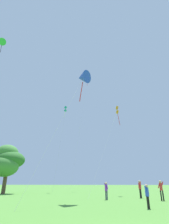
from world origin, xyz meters
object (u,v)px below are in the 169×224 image
Objects in this scene: kite_green_small at (2,42)px; person_in_red_shirt at (106,189)px; kite_pink_low at (86,89)px; person_child_small at (147,194)px; person_far_back at (140,187)px; kite_orange_box at (117,111)px; kite_teal_box at (65,110)px; kite_blue_delta at (83,78)px; person_near_tree at (161,188)px; tree_right_cluster at (7,161)px.

kite_green_small is 16.41× the size of person_in_red_shirt.
kite_pink_low is 33.91m from person_in_red_shirt.
kite_green_small is 31.02m from person_in_red_shirt.
person_child_small is 9.08m from person_far_back.
kite_orange_box is at bearing 78.15° from person_in_red_shirt.
person_in_red_shirt is (5.74, -22.84, -24.39)m from kite_pink_low.
kite_teal_box is 9.65× the size of person_far_back.
kite_pink_low reaches higher than person_in_red_shirt.
person_in_red_shirt is at bearing 22.42° from kite_blue_delta.
kite_orange_box reaches higher than person_far_back.
person_near_tree is at bearing -47.87° from kite_teal_box.
person_near_tree is (14.40, -15.92, -15.57)m from kite_teal_box.
kite_pink_low reaches higher than kite_green_small.
person_far_back is (0.57, 9.06, 0.22)m from person_child_small.
tree_right_cluster is at bearing -132.30° from kite_teal_box.
kite_green_small is at bearing 171.28° from person_near_tree.
kite_teal_box is at bearing 53.61° from kite_green_small.
person_child_small is (5.29, -5.37, -12.79)m from kite_blue_delta.
person_in_red_shirt is at bearing 177.87° from person_near_tree.
kite_teal_box is (9.08, 12.32, -9.18)m from kite_green_small.
kite_orange_box is 7.69× the size of person_near_tree.
kite_teal_box is (-3.46, -7.12, -8.73)m from kite_pink_low.
kite_pink_low reaches higher than tree_right_cluster.
kite_blue_delta is 8.21× the size of person_near_tree.
kite_orange_box is at bearing 94.43° from person_child_small.
kite_pink_low reaches higher than kite_orange_box.
person_child_small is at bearing -85.57° from kite_orange_box.
kite_green_small is at bearing 169.44° from person_in_red_shirt.
tree_right_cluster is at bearing 147.90° from kite_blue_delta.
kite_green_small reaches higher than person_in_red_shirt.
kite_green_small reaches higher than kite_teal_box.
person_near_tree is (23.47, -3.60, -24.75)m from kite_green_small.
kite_green_small reaches higher than person_far_back.
kite_orange_box is 10.62m from kite_blue_delta.
kite_pink_low reaches higher than person_near_tree.
kite_green_small is at bearing 155.48° from person_child_small.
person_near_tree reaches higher than person_child_small.
kite_pink_low is 26.73m from kite_blue_delta.
person_near_tree is 1.09× the size of person_in_red_shirt.
tree_right_cluster is (-18.18, -0.93, -7.90)m from kite_orange_box.
person_far_back is 20.92m from tree_right_cluster.
tree_right_cluster is at bearing 159.45° from person_near_tree.
kite_orange_box reaches higher than tree_right_cluster.
kite_teal_box is 23.94m from person_far_back.
person_far_back is at bearing 37.54° from person_in_red_shirt.
kite_blue_delta reaches higher than person_in_red_shirt.
kite_pink_low is 16.16× the size of person_far_back.
kite_blue_delta reaches higher than person_near_tree.
kite_blue_delta is 8.97× the size of person_in_red_shirt.
person_in_red_shirt is (2.27, 0.94, -12.69)m from kite_blue_delta.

